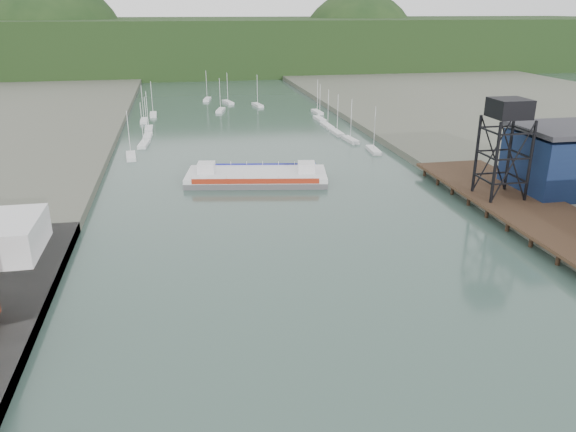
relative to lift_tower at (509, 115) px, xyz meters
name	(u,v)px	position (x,y,z in m)	size (l,w,h in m)	color
east_pier	(557,224)	(2.00, -13.00, -13.75)	(14.00, 70.00, 2.45)	black
lift_tower	(509,115)	(0.00, 0.00, 0.00)	(6.50, 6.50, 16.00)	black
blue_shed	(575,160)	(15.00, 2.00, -8.59)	(20.50, 14.50, 11.30)	black
marina_sailboats	(238,123)	(-34.92, 80.46, -15.30)	(57.71, 92.65, 0.90)	silver
distant_hills	(198,49)	(-38.98, 243.35, -5.27)	(500.00, 120.00, 80.00)	black
chain_ferry	(257,176)	(-37.47, 22.46, -14.55)	(28.03, 15.04, 3.83)	#4F4F52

